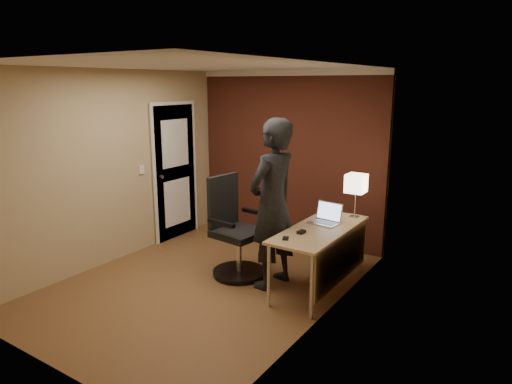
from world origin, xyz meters
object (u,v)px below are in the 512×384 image
(desk, at_px, (326,240))
(desk_lamp, at_px, (356,184))
(laptop, at_px, (326,217))
(mouse, at_px, (301,232))
(phone, at_px, (286,238))
(person, at_px, (272,204))
(office_chair, at_px, (234,233))

(desk, bearing_deg, desk_lamp, 81.30)
(laptop, bearing_deg, mouse, -96.60)
(phone, bearing_deg, laptop, 56.60)
(phone, xyz_separation_m, person, (-0.36, 0.32, 0.24))
(laptop, distance_m, office_chair, 1.14)
(desk, distance_m, person, 0.72)
(laptop, relative_size, office_chair, 0.30)
(desk, height_order, phone, phone)
(desk_lamp, height_order, laptop, desk_lamp)
(laptop, xyz_separation_m, phone, (-0.12, -0.76, -0.06))
(office_chair, bearing_deg, phone, -20.18)
(desk, distance_m, phone, 0.59)
(laptop, distance_m, phone, 0.77)
(office_chair, bearing_deg, laptop, 22.91)
(office_chair, bearing_deg, person, -0.95)
(desk, xyz_separation_m, phone, (-0.22, -0.53, 0.13))
(desk_lamp, xyz_separation_m, office_chair, (-1.22, -0.81, -0.61))
(desk_lamp, relative_size, person, 0.27)
(desk, relative_size, person, 0.77)
(mouse, bearing_deg, office_chair, -178.20)
(mouse, distance_m, person, 0.48)
(desk_lamp, bearing_deg, mouse, -106.23)
(desk, xyz_separation_m, desk_lamp, (0.09, 0.61, 0.55))
(laptop, xyz_separation_m, person, (-0.47, -0.44, 0.18))
(laptop, relative_size, phone, 3.11)
(mouse, relative_size, phone, 0.87)
(desk_lamp, distance_m, mouse, 1.01)
(desk_lamp, xyz_separation_m, laptop, (-0.20, -0.37, -0.35))
(mouse, xyz_separation_m, office_chair, (-0.96, 0.08, -0.21))
(desk, relative_size, desk_lamp, 2.80)
(mouse, xyz_separation_m, phone, (-0.06, -0.25, -0.01))
(desk, bearing_deg, mouse, -120.73)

